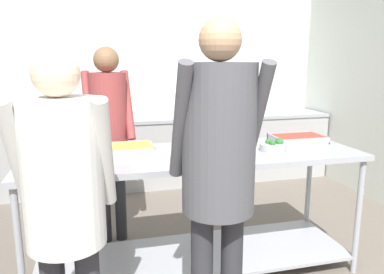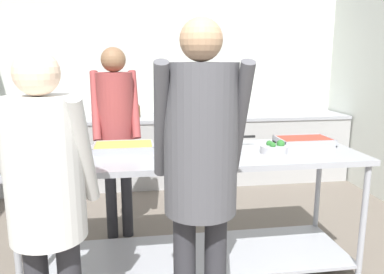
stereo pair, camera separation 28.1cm
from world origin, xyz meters
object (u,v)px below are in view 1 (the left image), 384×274
at_px(plate_stack, 181,155).
at_px(guest_serving_left, 218,157).
at_px(serving_tray_vegetables, 59,157).
at_px(broccoli_bowl, 273,147).
at_px(sauce_pan, 218,141).
at_px(guest_serving_right, 64,190).
at_px(serving_tray_roast, 123,149).
at_px(water_bottle, 120,111).
at_px(serving_tray_greens, 298,139).
at_px(cook_behind_counter, 109,123).

bearing_deg(plate_stack, guest_serving_left, -85.58).
bearing_deg(serving_tray_vegetables, guest_serving_left, -44.48).
bearing_deg(broccoli_bowl, sauce_pan, 144.98).
bearing_deg(guest_serving_left, guest_serving_right, -178.28).
xyz_separation_m(serving_tray_roast, sauce_pan, (0.74, 0.03, 0.02)).
bearing_deg(guest_serving_right, serving_tray_roast, 70.58).
bearing_deg(water_bottle, plate_stack, -83.79).
relative_size(serving_tray_greens, cook_behind_counter, 0.25).
relative_size(serving_tray_vegetables, sauce_pan, 0.84).
distance_m(serving_tray_vegetables, broccoli_bowl, 1.54).
height_order(serving_tray_vegetables, guest_serving_left, guest_serving_left).
relative_size(serving_tray_roast, sauce_pan, 1.00).
bearing_deg(cook_behind_counter, plate_stack, -61.75).
height_order(guest_serving_right, cook_behind_counter, cook_behind_counter).
height_order(plate_stack, cook_behind_counter, cook_behind_counter).
bearing_deg(sauce_pan, guest_serving_right, -137.26).
xyz_separation_m(broccoli_bowl, cook_behind_counter, (-1.17, 0.74, 0.10)).
relative_size(serving_tray_vegetables, serving_tray_greens, 0.87).
distance_m(sauce_pan, guest_serving_right, 1.47).
bearing_deg(guest_serving_left, serving_tray_vegetables, 135.52).
distance_m(plate_stack, guest_serving_left, 0.66).
xyz_separation_m(sauce_pan, cook_behind_counter, (-0.81, 0.49, 0.09)).
distance_m(serving_tray_roast, serving_tray_greens, 1.43).
relative_size(guest_serving_right, cook_behind_counter, 0.97).
bearing_deg(serving_tray_vegetables, serving_tray_greens, 3.66).
bearing_deg(cook_behind_counter, sauce_pan, -31.27).
xyz_separation_m(plate_stack, broccoli_bowl, (0.72, 0.08, -0.00)).
xyz_separation_m(serving_tray_greens, cook_behind_counter, (-1.51, 0.50, 0.11)).
bearing_deg(plate_stack, broccoli_bowl, 6.58).
distance_m(plate_stack, water_bottle, 2.33).
bearing_deg(broccoli_bowl, guest_serving_left, -132.99).
height_order(broccoli_bowl, guest_serving_right, guest_serving_right).
height_order(sauce_pan, cook_behind_counter, cook_behind_counter).
bearing_deg(guest_serving_right, cook_behind_counter, 79.94).
bearing_deg(serving_tray_vegetables, broccoli_bowl, -4.40).
relative_size(broccoli_bowl, cook_behind_counter, 0.11).
height_order(cook_behind_counter, water_bottle, cook_behind_counter).
relative_size(serving_tray_roast, cook_behind_counter, 0.26).
height_order(serving_tray_roast, guest_serving_right, guest_serving_right).
relative_size(sauce_pan, water_bottle, 2.04).
height_order(sauce_pan, serving_tray_greens, sauce_pan).
relative_size(guest_serving_right, water_bottle, 7.65).
bearing_deg(serving_tray_vegetables, serving_tray_roast, 13.21).
height_order(plate_stack, guest_serving_right, guest_serving_right).
bearing_deg(serving_tray_roast, plate_stack, -39.73).
xyz_separation_m(serving_tray_vegetables, plate_stack, (0.81, -0.20, 0.01)).
xyz_separation_m(sauce_pan, broccoli_bowl, (0.35, -0.25, -0.01)).
distance_m(serving_tray_vegetables, serving_tray_roast, 0.45).
height_order(sauce_pan, guest_serving_left, guest_serving_left).
height_order(serving_tray_greens, cook_behind_counter, cook_behind_counter).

